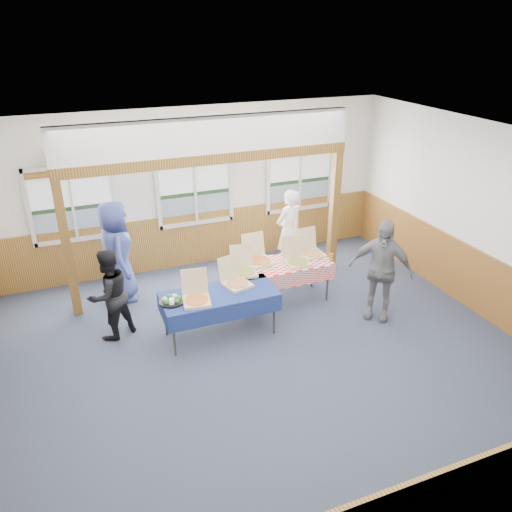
# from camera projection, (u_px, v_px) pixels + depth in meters

# --- Properties ---
(floor) EXTENTS (8.00, 8.00, 0.00)m
(floor) POSITION_uv_depth(u_px,v_px,m) (261.00, 355.00, 7.60)
(floor) COLOR #272D40
(floor) RESTS_ON ground
(ceiling) EXTENTS (8.00, 8.00, 0.00)m
(ceiling) POSITION_uv_depth(u_px,v_px,m) (262.00, 146.00, 6.23)
(ceiling) COLOR white
(ceiling) RESTS_ON wall_back
(wall_back) EXTENTS (8.00, 0.00, 8.00)m
(wall_back) POSITION_uv_depth(u_px,v_px,m) (194.00, 189.00, 9.86)
(wall_back) COLOR silver
(wall_back) RESTS_ON floor
(wall_front) EXTENTS (8.00, 0.00, 8.00)m
(wall_front) POSITION_uv_depth(u_px,v_px,m) (427.00, 438.00, 3.97)
(wall_front) COLOR silver
(wall_front) RESTS_ON floor
(wall_right) EXTENTS (0.00, 8.00, 8.00)m
(wall_right) POSITION_uv_depth(u_px,v_px,m) (485.00, 222.00, 8.25)
(wall_right) COLOR silver
(wall_right) RESTS_ON floor
(wainscot_back) EXTENTS (7.98, 0.05, 1.10)m
(wainscot_back) POSITION_uv_depth(u_px,v_px,m) (197.00, 238.00, 10.28)
(wainscot_back) COLOR brown
(wainscot_back) RESTS_ON floor
(wainscot_right) EXTENTS (0.05, 6.98, 1.10)m
(wainscot_right) POSITION_uv_depth(u_px,v_px,m) (472.00, 278.00, 8.69)
(wainscot_right) COLOR brown
(wainscot_right) RESTS_ON floor
(window_left) EXTENTS (1.56, 0.10, 1.46)m
(window_left) POSITION_uv_depth(u_px,v_px,m) (72.00, 200.00, 9.02)
(window_left) COLOR silver
(window_left) RESTS_ON wall_back
(window_mid) EXTENTS (1.56, 0.10, 1.46)m
(window_mid) POSITION_uv_depth(u_px,v_px,m) (195.00, 186.00, 9.79)
(window_mid) COLOR silver
(window_mid) RESTS_ON wall_back
(window_right) EXTENTS (1.56, 0.10, 1.46)m
(window_right) POSITION_uv_depth(u_px,v_px,m) (300.00, 174.00, 10.55)
(window_right) COLOR silver
(window_right) RESTS_ON wall_back
(post_left) EXTENTS (0.15, 0.15, 2.40)m
(post_left) POSITION_uv_depth(u_px,v_px,m) (67.00, 250.00, 8.18)
(post_left) COLOR #5E3314
(post_left) RESTS_ON floor
(post_right) EXTENTS (0.15, 0.15, 2.40)m
(post_right) POSITION_uv_depth(u_px,v_px,m) (334.00, 211.00, 9.85)
(post_right) COLOR #5E3314
(post_right) RESTS_ON floor
(cross_beam) EXTENTS (5.15, 0.18, 0.18)m
(cross_beam) POSITION_uv_depth(u_px,v_px,m) (210.00, 159.00, 8.47)
(cross_beam) COLOR #5E3314
(cross_beam) RESTS_ON post_left
(table_left) EXTENTS (1.95, 1.29, 0.76)m
(table_left) POSITION_uv_depth(u_px,v_px,m) (219.00, 297.00, 7.81)
(table_left) COLOR #2E2E2E
(table_left) RESTS_ON floor
(table_right) EXTENTS (1.88, 1.23, 0.76)m
(table_right) POSITION_uv_depth(u_px,v_px,m) (282.00, 266.00, 8.77)
(table_right) COLOR #2E2E2E
(table_right) RESTS_ON floor
(pizza_box_a) EXTENTS (0.47, 0.55, 0.44)m
(pizza_box_a) POSITION_uv_depth(u_px,v_px,m) (196.00, 297.00, 7.54)
(pizza_box_a) COLOR beige
(pizza_box_a) RESTS_ON table_left
(pizza_box_b) EXTENTS (0.50, 0.56, 0.43)m
(pizza_box_b) POSITION_uv_depth(u_px,v_px,m) (236.00, 281.00, 8.01)
(pizza_box_b) COLOR beige
(pizza_box_b) RESTS_ON table_left
(pizza_box_c) EXTENTS (0.46, 0.53, 0.43)m
(pizza_box_c) POSITION_uv_depth(u_px,v_px,m) (244.00, 269.00, 8.39)
(pizza_box_c) COLOR beige
(pizza_box_c) RESTS_ON table_right
(pizza_box_d) EXTENTS (0.48, 0.57, 0.47)m
(pizza_box_d) POSITION_uv_depth(u_px,v_px,m) (259.00, 259.00, 8.76)
(pizza_box_d) COLOR beige
(pizza_box_d) RESTS_ON table_right
(pizza_box_e) EXTENTS (0.41, 0.49, 0.44)m
(pizza_box_e) POSITION_uv_depth(u_px,v_px,m) (297.00, 259.00, 8.74)
(pizza_box_e) COLOR beige
(pizza_box_e) RESTS_ON table_right
(pizza_box_f) EXTENTS (0.42, 0.50, 0.44)m
(pizza_box_f) POSITION_uv_depth(u_px,v_px,m) (311.00, 251.00, 9.06)
(pizza_box_f) COLOR beige
(pizza_box_f) RESTS_ON table_right
(veggie_tray) EXTENTS (0.38, 0.38, 0.09)m
(veggie_tray) POSITION_uv_depth(u_px,v_px,m) (172.00, 301.00, 7.53)
(veggie_tray) COLOR black
(veggie_tray) RESTS_ON table_left
(drink_glass) EXTENTS (0.07, 0.07, 0.15)m
(drink_glass) POSITION_uv_depth(u_px,v_px,m) (331.00, 258.00, 8.79)
(drink_glass) COLOR #A55F1B
(drink_glass) RESTS_ON table_right
(woman_white) EXTENTS (0.72, 0.59, 1.71)m
(woman_white) POSITION_uv_depth(u_px,v_px,m) (289.00, 231.00, 9.83)
(woman_white) COLOR white
(woman_white) RESTS_ON floor
(woman_black) EXTENTS (0.92, 0.85, 1.51)m
(woman_black) POSITION_uv_depth(u_px,v_px,m) (109.00, 295.00, 7.76)
(woman_black) COLOR black
(woman_black) RESTS_ON floor
(man_blue) EXTENTS (0.60, 0.92, 1.87)m
(man_blue) POSITION_uv_depth(u_px,v_px,m) (117.00, 252.00, 8.76)
(man_blue) COLOR navy
(man_blue) RESTS_ON floor
(person_grey) EXTENTS (1.05, 1.03, 1.77)m
(person_grey) POSITION_uv_depth(u_px,v_px,m) (380.00, 270.00, 8.24)
(person_grey) COLOR slate
(person_grey) RESTS_ON floor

